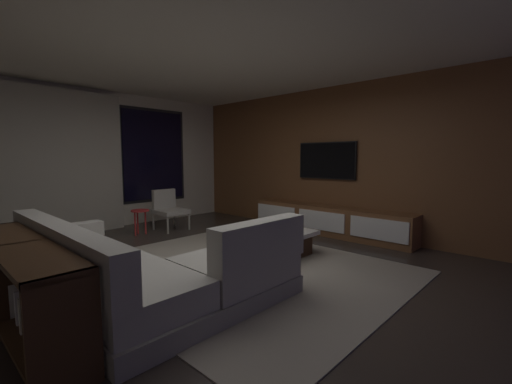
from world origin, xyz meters
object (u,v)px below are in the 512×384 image
(mounted_tv, at_px, (327,161))
(console_table_behind_couch, at_px, (21,283))
(media_console, at_px, (330,221))
(accent_chair_near_window, at_px, (168,207))
(sectional_couch, at_px, (139,273))
(book_stack_on_coffee_table, at_px, (252,228))
(side_stool, at_px, (140,215))
(coffee_table, at_px, (264,242))

(mounted_tv, height_order, console_table_behind_couch, mounted_tv)
(media_console, xyz_separation_m, console_table_behind_couch, (-4.68, -0.01, 0.16))
(media_console, bearing_deg, accent_chair_near_window, 124.42)
(mounted_tv, xyz_separation_m, console_table_behind_couch, (-4.86, -0.21, -0.93))
(sectional_couch, height_order, media_console, sectional_couch)
(book_stack_on_coffee_table, distance_m, accent_chair_near_window, 2.38)
(accent_chair_near_window, xyz_separation_m, mounted_tv, (1.93, -2.35, 0.92))
(side_stool, bearing_deg, book_stack_on_coffee_table, -77.64)
(sectional_couch, relative_size, media_console, 0.81)
(coffee_table, distance_m, book_stack_on_coffee_table, 0.26)
(accent_chair_near_window, height_order, console_table_behind_couch, accent_chair_near_window)
(coffee_table, distance_m, mounted_tv, 2.28)
(coffee_table, relative_size, media_console, 0.37)
(console_table_behind_couch, bearing_deg, accent_chair_near_window, 41.19)
(accent_chair_near_window, bearing_deg, media_console, -55.58)
(book_stack_on_coffee_table, height_order, side_stool, side_stool)
(accent_chair_near_window, height_order, media_console, accent_chair_near_window)
(sectional_couch, bearing_deg, media_console, 2.18)
(book_stack_on_coffee_table, distance_m, console_table_behind_couch, 2.82)
(console_table_behind_couch, bearing_deg, media_console, 0.15)
(sectional_couch, relative_size, book_stack_on_coffee_table, 11.51)
(coffee_table, height_order, mounted_tv, mounted_tv)
(console_table_behind_couch, bearing_deg, coffee_table, 0.61)
(accent_chair_near_window, bearing_deg, console_table_behind_couch, -138.81)
(side_stool, distance_m, console_table_behind_couch, 3.42)
(sectional_couch, distance_m, console_table_behind_couch, 0.93)
(side_stool, bearing_deg, console_table_behind_couch, -132.46)
(book_stack_on_coffee_table, bearing_deg, sectional_couch, -170.42)
(sectional_couch, distance_m, book_stack_on_coffee_table, 1.93)
(media_console, distance_m, console_table_behind_couch, 4.68)
(sectional_couch, height_order, accent_chair_near_window, sectional_couch)
(coffee_table, bearing_deg, media_console, -0.61)
(book_stack_on_coffee_table, distance_m, side_stool, 2.39)
(console_table_behind_couch, bearing_deg, sectional_couch, -8.18)
(accent_chair_near_window, height_order, mounted_tv, mounted_tv)
(mounted_tv, bearing_deg, console_table_behind_couch, -177.53)
(sectional_couch, bearing_deg, coffee_table, 4.65)
(side_stool, relative_size, console_table_behind_couch, 0.22)
(coffee_table, height_order, media_console, media_console)
(sectional_couch, height_order, mounted_tv, mounted_tv)
(book_stack_on_coffee_table, height_order, accent_chair_near_window, accent_chair_near_window)
(book_stack_on_coffee_table, xyz_separation_m, mounted_tv, (2.04, 0.02, 0.97))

